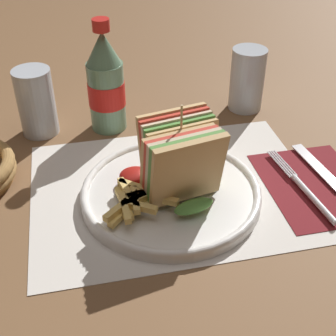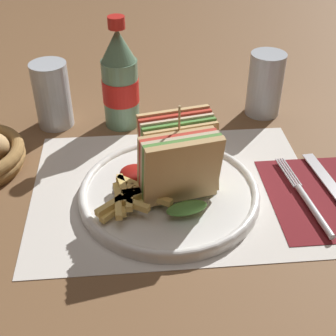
# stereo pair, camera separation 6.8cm
# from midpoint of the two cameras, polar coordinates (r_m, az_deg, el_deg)

# --- Properties ---
(ground_plane) EXTENTS (4.00, 4.00, 0.00)m
(ground_plane) POSITION_cam_midpoint_polar(r_m,az_deg,el_deg) (0.70, -3.19, -2.82)
(ground_plane) COLOR brown
(placemat) EXTENTS (0.42, 0.32, 0.00)m
(placemat) POSITION_cam_midpoint_polar(r_m,az_deg,el_deg) (0.70, -2.06, -2.64)
(placemat) COLOR silver
(placemat) RESTS_ON ground_plane
(plate_main) EXTENTS (0.26, 0.26, 0.02)m
(plate_main) POSITION_cam_midpoint_polar(r_m,az_deg,el_deg) (0.68, -2.50, -3.09)
(plate_main) COLOR white
(plate_main) RESTS_ON ground_plane
(club_sandwich) EXTENTS (0.12, 0.13, 0.14)m
(club_sandwich) POSITION_cam_midpoint_polar(r_m,az_deg,el_deg) (0.64, -1.41, 0.78)
(club_sandwich) COLOR tan
(club_sandwich) RESTS_ON plate_main
(fries_pile) EXTENTS (0.11, 0.10, 0.02)m
(fries_pile) POSITION_cam_midpoint_polar(r_m,az_deg,el_deg) (0.64, -6.85, -3.88)
(fries_pile) COLOR #E5C166
(fries_pile) RESTS_ON plate_main
(ketchup_blob) EXTENTS (0.05, 0.04, 0.02)m
(ketchup_blob) POSITION_cam_midpoint_polar(r_m,az_deg,el_deg) (0.69, -6.90, -0.96)
(ketchup_blob) COLOR maroon
(ketchup_blob) RESTS_ON plate_main
(napkin) EXTENTS (0.15, 0.19, 0.00)m
(napkin) POSITION_cam_midpoint_polar(r_m,az_deg,el_deg) (0.73, 15.03, -2.09)
(napkin) COLOR maroon
(napkin) RESTS_ON ground_plane
(fork) EXTENTS (0.03, 0.18, 0.01)m
(fork) POSITION_cam_midpoint_polar(r_m,az_deg,el_deg) (0.71, 13.92, -2.81)
(fork) COLOR silver
(fork) RESTS_ON napkin
(knife) EXTENTS (0.04, 0.21, 0.00)m
(knife) POSITION_cam_midpoint_polar(r_m,az_deg,el_deg) (0.74, 17.01, -1.69)
(knife) COLOR black
(knife) RESTS_ON napkin
(coke_bottle_near) EXTENTS (0.06, 0.06, 0.20)m
(coke_bottle_near) POSITION_cam_midpoint_polar(r_m,az_deg,el_deg) (0.83, -9.97, 9.99)
(coke_bottle_near) COLOR slate
(coke_bottle_near) RESTS_ON ground_plane
(glass_near) EXTENTS (0.06, 0.06, 0.12)m
(glass_near) POSITION_cam_midpoint_polar(r_m,az_deg,el_deg) (0.90, 7.42, 10.13)
(glass_near) COLOR silver
(glass_near) RESTS_ON ground_plane
(glass_far) EXTENTS (0.06, 0.06, 0.12)m
(glass_far) POSITION_cam_midpoint_polar(r_m,az_deg,el_deg) (0.85, -17.92, 7.09)
(glass_far) COLOR silver
(glass_far) RESTS_ON ground_plane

